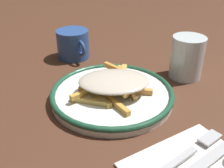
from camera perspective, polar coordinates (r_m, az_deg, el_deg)
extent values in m
plane|color=#4D2D1E|center=(0.60, 0.00, -3.15)|extent=(2.60, 2.60, 0.00)
cylinder|color=white|center=(0.59, 0.00, -2.43)|extent=(0.27, 0.27, 0.02)
torus|color=#205038|center=(0.59, 0.00, -1.69)|extent=(0.27, 0.27, 0.01)
cube|color=gold|center=(0.61, -5.61, 0.12)|extent=(0.04, 0.06, 0.01)
cube|color=gold|center=(0.56, -2.71, -3.11)|extent=(0.07, 0.02, 0.01)
cube|color=#F0C665|center=(0.57, 0.35, -0.57)|extent=(0.09, 0.01, 0.01)
cube|color=gold|center=(0.53, 1.22, -4.58)|extent=(0.07, 0.01, 0.01)
cube|color=#E2AF54|center=(0.63, 2.47, 2.31)|extent=(0.07, 0.06, 0.01)
cube|color=gold|center=(0.64, -3.34, 1.69)|extent=(0.01, 0.06, 0.01)
cube|color=#DBAD55|center=(0.55, -4.76, -3.66)|extent=(0.07, 0.07, 0.01)
cube|color=#CD8437|center=(0.58, 4.14, -0.06)|extent=(0.07, 0.08, 0.01)
cube|color=gold|center=(0.56, -5.06, -1.57)|extent=(0.02, 0.09, 0.01)
cube|color=gold|center=(0.58, -0.93, -1.50)|extent=(0.03, 0.06, 0.01)
cube|color=gold|center=(0.65, 1.20, 2.20)|extent=(0.05, 0.06, 0.01)
cube|color=gold|center=(0.64, 1.06, 3.17)|extent=(0.08, 0.02, 0.01)
cube|color=#D68E42|center=(0.58, 5.36, -1.50)|extent=(0.05, 0.06, 0.01)
cube|color=tan|center=(0.58, 3.78, -1.61)|extent=(0.06, 0.02, 0.01)
cube|color=gold|center=(0.65, 0.19, 2.10)|extent=(0.05, 0.08, 0.01)
cube|color=gold|center=(0.59, 2.04, 0.16)|extent=(0.03, 0.09, 0.01)
ellipsoid|color=beige|center=(0.57, 0.79, 0.75)|extent=(0.17, 0.19, 0.02)
cube|color=#296628|center=(0.59, -3.05, 2.33)|extent=(0.00, 0.00, 0.00)
cube|color=#265A27|center=(0.62, -1.55, 3.68)|extent=(0.00, 0.00, 0.00)
cube|color=#30591C|center=(0.57, -0.34, 1.64)|extent=(0.00, 0.00, 0.00)
cube|color=#366426|center=(0.58, 0.69, 1.71)|extent=(0.00, 0.00, 0.00)
cube|color=#3C7319|center=(0.60, 1.32, 2.98)|extent=(0.00, 0.00, 0.00)
cube|color=#2A612A|center=(0.60, -1.44, 3.06)|extent=(0.00, 0.00, 0.00)
cube|color=#246B1B|center=(0.57, -0.09, 1.20)|extent=(0.00, 0.00, 0.00)
cube|color=#2E7432|center=(0.57, -0.09, 1.47)|extent=(0.00, 0.00, 0.00)
cube|color=silver|center=(0.44, 13.03, -16.48)|extent=(0.02, 0.11, 0.01)
cube|color=silver|center=(0.50, 20.39, -10.83)|extent=(0.03, 0.05, 0.00)
cube|color=silver|center=(0.47, 20.97, -14.36)|extent=(0.03, 0.12, 0.00)
cylinder|color=silver|center=(0.69, 15.88, 5.58)|extent=(0.08, 0.08, 0.11)
cylinder|color=#2E5197|center=(0.79, -8.41, 8.54)|extent=(0.09, 0.09, 0.08)
torus|color=#2E5197|center=(0.75, -6.71, 7.69)|extent=(0.05, 0.01, 0.05)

